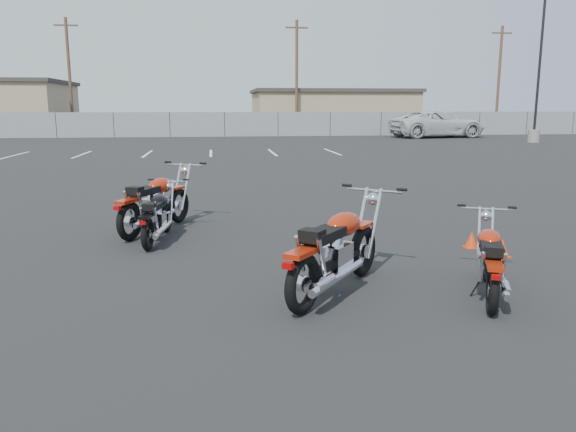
{
  "coord_description": "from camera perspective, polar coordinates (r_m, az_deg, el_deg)",
  "views": [
    {
      "loc": [
        -0.87,
        -7.46,
        2.25
      ],
      "look_at": [
        0.2,
        0.6,
        0.65
      ],
      "focal_mm": 35.0,
      "sensor_mm": 36.0,
      "label": 1
    }
  ],
  "objects": [
    {
      "name": "motorcycle_third_red",
      "position": [
        6.8,
        4.97,
        -3.49
      ],
      "size": [
        1.86,
        2.16,
        1.18
      ],
      "color": "black",
      "rests_on": "ground"
    },
    {
      "name": "utility_pole_b",
      "position": [
        48.81,
        -21.32,
        13.25
      ],
      "size": [
        1.8,
        0.24,
        9.0
      ],
      "color": "#4D3324",
      "rests_on": "ground"
    },
    {
      "name": "training_cone_near",
      "position": [
        9.12,
        20.93,
        -3.03
      ],
      "size": [
        0.23,
        0.23,
        0.27
      ],
      "color": "red",
      "rests_on": "ground"
    },
    {
      "name": "utility_pole_d",
      "position": [
        53.63,
        20.64,
        13.04
      ],
      "size": [
        1.8,
        0.24,
        9.0
      ],
      "color": "#4D3324",
      "rests_on": "ground"
    },
    {
      "name": "white_van",
      "position": [
        42.54,
        14.99,
        9.74
      ],
      "size": [
        4.15,
        8.2,
        2.99
      ],
      "primitive_type": "imported",
      "rotation": [
        0.0,
        0.0,
        1.7
      ],
      "color": "silver",
      "rests_on": "ground"
    },
    {
      "name": "light_pole_east",
      "position": [
        38.56,
        23.93,
        10.52
      ],
      "size": [
        0.8,
        0.7,
        9.65
      ],
      "color": "gray",
      "rests_on": "ground"
    },
    {
      "name": "utility_pole_c",
      "position": [
        47.02,
        0.89,
        14.1
      ],
      "size": [
        1.8,
        0.24,
        9.0
      ],
      "color": "#4D3324",
      "rests_on": "ground"
    },
    {
      "name": "training_cone_far",
      "position": [
        9.51,
        18.14,
        -2.29
      ],
      "size": [
        0.22,
        0.22,
        0.27
      ],
      "color": "red",
      "rests_on": "ground"
    },
    {
      "name": "tan_building_east",
      "position": [
        52.59,
        4.45,
        10.67
      ],
      "size": [
        14.4,
        9.4,
        3.7
      ],
      "color": "tan",
      "rests_on": "ground"
    },
    {
      "name": "motorcycle_rear_red",
      "position": [
        7.13,
        19.83,
        -4.31
      ],
      "size": [
        1.13,
        1.9,
        0.95
      ],
      "color": "black",
      "rests_on": "ground"
    },
    {
      "name": "chainlink_fence",
      "position": [
        42.49,
        -6.46,
        9.24
      ],
      "size": [
        80.06,
        0.06,
        1.8
      ],
      "color": "slate",
      "rests_on": "ground"
    },
    {
      "name": "parking_line_stripes",
      "position": [
        27.6,
        -10.98,
        6.26
      ],
      "size": [
        15.12,
        4.0,
        0.01
      ],
      "color": "silver",
      "rests_on": "ground"
    },
    {
      "name": "ground",
      "position": [
        7.84,
        -0.88,
        -5.55
      ],
      "size": [
        120.0,
        120.0,
        0.0
      ],
      "primitive_type": "plane",
      "color": "black",
      "rests_on": "ground"
    },
    {
      "name": "motorcycle_second_black",
      "position": [
        9.68,
        -13.1,
        -0.0
      ],
      "size": [
        0.74,
        1.92,
        0.94
      ],
      "color": "black",
      "rests_on": "ground"
    },
    {
      "name": "motorcycle_front_red",
      "position": [
        10.43,
        -13.29,
        1.35
      ],
      "size": [
        1.49,
        2.29,
        1.16
      ],
      "color": "black",
      "rests_on": "ground"
    }
  ]
}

